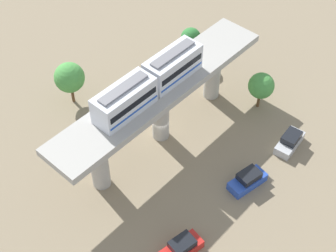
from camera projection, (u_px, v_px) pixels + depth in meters
ground_plane at (161, 135)px, 56.96m from camera, size 120.00×120.00×0.00m
viaduct at (160, 99)px, 52.76m from camera, size 5.20×28.00×7.62m
train at (149, 82)px, 49.49m from camera, size 2.64×13.55×3.24m
parked_car_silver at (290, 141)px, 55.33m from camera, size 2.23×4.37×1.76m
parked_car_blue at (248, 180)px, 51.68m from camera, size 2.57×4.47×1.76m
parked_car_red at (181, 248)px, 46.31m from camera, size 2.52×4.45×1.76m
tree_near_viaduct at (69, 78)px, 58.00m from camera, size 3.61×3.61×5.64m
tree_mid_lot at (261, 86)px, 57.80m from camera, size 3.09×3.09×4.86m
tree_far_corner at (191, 38)px, 63.61m from camera, size 2.61×2.61×4.90m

